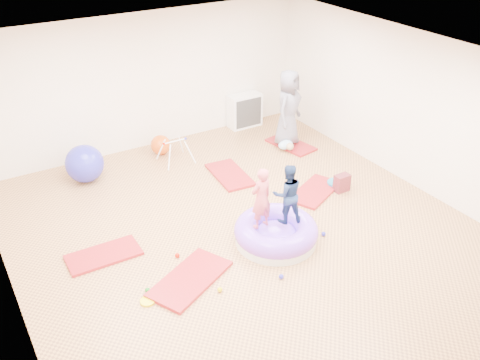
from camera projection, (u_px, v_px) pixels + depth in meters
room at (251, 159)px, 7.88m from camera, size 7.01×8.01×2.81m
gym_mat_front_left at (190, 279)px, 7.62m from camera, size 1.42×1.13×0.05m
gym_mat_mid_left at (104, 255)px, 8.11m from camera, size 1.10×0.56×0.05m
gym_mat_center_back at (230, 175)px, 10.30m from camera, size 0.68×1.20×0.05m
gym_mat_right at (315, 191)px, 9.76m from camera, size 1.26×0.99×0.05m
gym_mat_rear_right at (291, 145)px, 11.47m from camera, size 0.71×1.15×0.04m
inflatable_cushion at (276, 233)px, 8.38m from camera, size 1.32×1.32×0.42m
child_pink at (261, 195)px, 7.97m from camera, size 0.39×0.28×1.01m
child_navy at (288, 191)px, 8.11m from camera, size 0.57×0.50×0.97m
adult_caregiver at (288, 108)px, 11.08m from camera, size 0.94×0.85×1.62m
infant at (287, 145)px, 11.17m from camera, size 0.34×0.34×0.20m
ball_pit_balls at (233, 260)px, 7.99m from camera, size 3.02×1.55×0.07m
exercise_ball_blue at (85, 164)px, 9.99m from camera, size 0.72×0.72×0.72m
exercise_ball_orange at (161, 145)px, 11.04m from camera, size 0.41×0.41×0.41m
infant_play_gym at (175, 148)px, 10.66m from camera, size 0.63×0.60×0.48m
cube_shelf at (245, 110)px, 12.21m from camera, size 0.76×0.37×0.76m
balance_disc at (337, 184)px, 9.97m from camera, size 0.35×0.35×0.08m
backpack at (342, 183)px, 9.75m from camera, size 0.29×0.18×0.33m
yellow_toy at (148, 301)px, 7.24m from camera, size 0.21×0.21×0.03m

